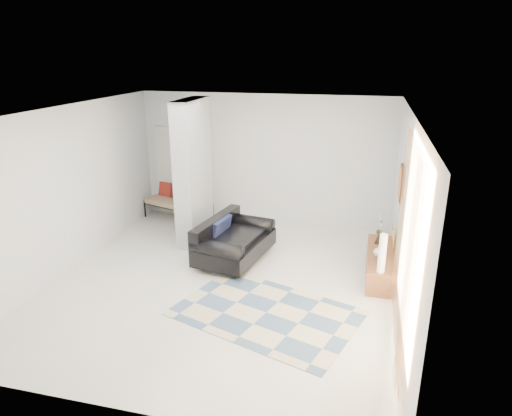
# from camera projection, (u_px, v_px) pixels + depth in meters

# --- Properties ---
(floor) EXTENTS (6.00, 6.00, 0.00)m
(floor) POSITION_uv_depth(u_px,v_px,m) (224.00, 282.00, 7.60)
(floor) COLOR silver
(floor) RESTS_ON ground
(ceiling) EXTENTS (6.00, 6.00, 0.00)m
(ceiling) POSITION_uv_depth(u_px,v_px,m) (219.00, 111.00, 6.68)
(ceiling) COLOR white
(ceiling) RESTS_ON wall_back
(wall_back) EXTENTS (6.00, 0.00, 6.00)m
(wall_back) POSITION_uv_depth(u_px,v_px,m) (264.00, 160.00, 9.89)
(wall_back) COLOR white
(wall_back) RESTS_ON ground
(wall_front) EXTENTS (6.00, 0.00, 6.00)m
(wall_front) POSITION_uv_depth(u_px,v_px,m) (126.00, 297.00, 4.39)
(wall_front) COLOR white
(wall_front) RESTS_ON ground
(wall_left) EXTENTS (0.00, 6.00, 6.00)m
(wall_left) POSITION_uv_depth(u_px,v_px,m) (68.00, 190.00, 7.76)
(wall_left) COLOR white
(wall_left) RESTS_ON ground
(wall_right) EXTENTS (0.00, 6.00, 6.00)m
(wall_right) POSITION_uv_depth(u_px,v_px,m) (405.00, 217.00, 6.52)
(wall_right) COLOR white
(wall_right) RESTS_ON ground
(partition_column) EXTENTS (0.35, 1.20, 2.80)m
(partition_column) POSITION_uv_depth(u_px,v_px,m) (193.00, 172.00, 8.86)
(partition_column) COLOR #A5AAAC
(partition_column) RESTS_ON floor
(hallway_door) EXTENTS (0.85, 0.06, 2.04)m
(hallway_door) POSITION_uv_depth(u_px,v_px,m) (175.00, 171.00, 10.45)
(hallway_door) COLOR white
(hallway_door) RESTS_ON floor
(curtain) EXTENTS (0.00, 2.55, 2.55)m
(curtain) POSITION_uv_depth(u_px,v_px,m) (404.00, 244.00, 5.46)
(curtain) COLOR orange
(curtain) RESTS_ON wall_right
(wall_art) EXTENTS (0.04, 0.45, 0.55)m
(wall_art) POSITION_uv_depth(u_px,v_px,m) (401.00, 183.00, 7.27)
(wall_art) COLOR #34180E
(wall_art) RESTS_ON wall_right
(media_console) EXTENTS (0.45, 1.67, 0.80)m
(media_console) POSITION_uv_depth(u_px,v_px,m) (380.00, 263.00, 7.79)
(media_console) COLOR brown
(media_console) RESTS_ON floor
(loveseat) EXTENTS (1.24, 1.80, 0.76)m
(loveseat) POSITION_uv_depth(u_px,v_px,m) (232.00, 241.00, 8.33)
(loveseat) COLOR silver
(loveseat) RESTS_ON floor
(daybed) EXTENTS (1.66, 1.09, 0.77)m
(daybed) POSITION_uv_depth(u_px,v_px,m) (178.00, 201.00, 10.32)
(daybed) COLOR black
(daybed) RESTS_ON floor
(area_rug) EXTENTS (2.97, 2.43, 0.01)m
(area_rug) POSITION_uv_depth(u_px,v_px,m) (266.00, 313.00, 6.69)
(area_rug) COLOR beige
(area_rug) RESTS_ON floor
(cylinder_lamp) EXTENTS (0.12, 0.12, 0.63)m
(cylinder_lamp) POSITION_uv_depth(u_px,v_px,m) (382.00, 253.00, 6.96)
(cylinder_lamp) COLOR white
(cylinder_lamp) RESTS_ON media_console
(bronze_figurine) EXTENTS (0.15, 0.15, 0.26)m
(bronze_figurine) POSITION_uv_depth(u_px,v_px,m) (379.00, 237.00, 8.06)
(bronze_figurine) COLOR black
(bronze_figurine) RESTS_ON media_console
(vase) EXTENTS (0.18, 0.18, 0.18)m
(vase) POSITION_uv_depth(u_px,v_px,m) (379.00, 251.00, 7.59)
(vase) COLOR silver
(vase) RESTS_ON media_console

